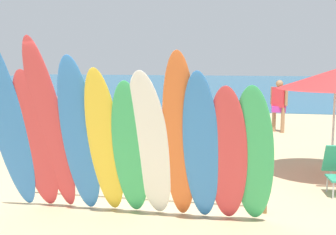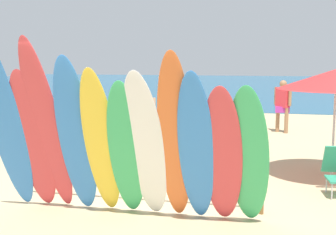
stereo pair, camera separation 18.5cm
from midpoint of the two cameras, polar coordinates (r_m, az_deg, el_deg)
ground at (r=20.53m, az=6.08°, el=1.35°), size 60.00×60.00×0.00m
ocean_water at (r=38.61m, az=8.49°, el=4.32°), size 60.00×40.00×0.02m
surfboard_rack at (r=6.78m, az=-4.53°, el=-6.37°), size 3.95×0.07×0.78m
surfboard_blue_0 at (r=6.64m, az=-21.03°, el=-1.00°), size 0.54×1.03×2.66m
surfboard_red_1 at (r=6.60m, az=-17.72°, el=-3.10°), size 0.57×0.87×2.16m
surfboard_red_2 at (r=6.37m, az=-16.00°, el=-1.41°), size 0.56×1.10×2.60m
surfboard_blue_3 at (r=6.22m, az=-12.38°, el=-2.67°), size 0.59×1.01×2.35m
surfboard_yellow_4 at (r=6.11m, az=-9.16°, el=-3.53°), size 0.53×1.02×2.19m
surfboard_green_5 at (r=6.04m, az=-5.81°, el=-4.40°), size 0.59×0.97×2.03m
surfboard_white_6 at (r=5.91m, az=-3.24°, el=-3.98°), size 0.61×1.00×2.16m
surfboard_orange_7 at (r=5.77m, az=0.69°, el=-3.03°), size 0.54×1.08×2.40m
surfboard_blue_8 at (r=5.76m, az=3.48°, el=-4.31°), size 0.50×0.99×2.16m
surfboard_red_9 at (r=5.79m, az=6.91°, el=-5.19°), size 0.56×0.91×1.98m
surfboard_green_10 at (r=5.81m, az=10.31°, el=-5.19°), size 0.62×0.96×1.99m
beachgoer_midbeach at (r=13.83m, az=14.04°, el=1.96°), size 0.50×0.42×1.63m
beachgoer_by_water at (r=10.47m, az=-14.07°, el=0.25°), size 0.43×0.63×1.66m
beachgoer_near_rack at (r=11.38m, az=-3.68°, el=0.53°), size 0.55×0.25×1.48m
beach_umbrella at (r=8.62m, az=20.69°, el=4.78°), size 2.16×2.16×2.10m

